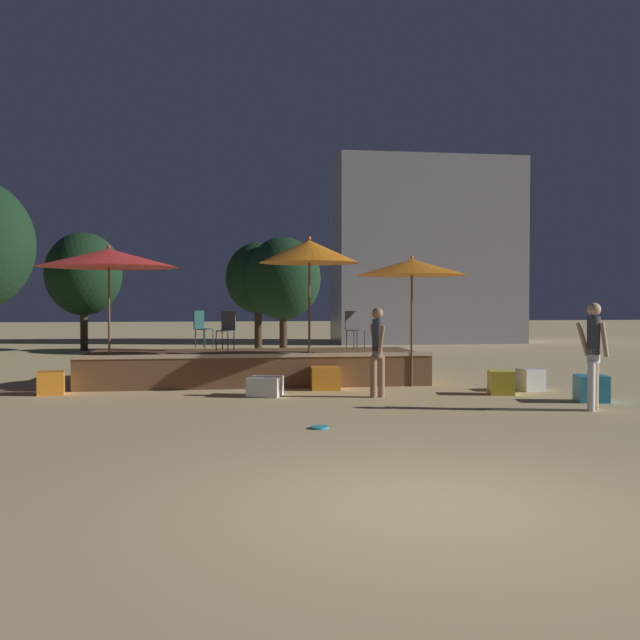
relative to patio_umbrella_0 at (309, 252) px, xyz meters
The scene contains 21 objects.
ground_plane 9.64m from the patio_umbrella_0, 90.15° to the right, with size 120.00×120.00×0.00m, color tan.
wooden_deck 3.16m from the patio_umbrella_0, 130.56° to the left, with size 7.74×3.12×0.75m.
patio_umbrella_0 is the anchor object (origin of this frame).
patio_umbrella_1 4.25m from the patio_umbrella_0, behind, with size 2.93×2.93×3.06m.
patio_umbrella_2 2.29m from the patio_umbrella_0, ahead, with size 2.47×2.47×2.89m.
cube_seat_0 4.92m from the patio_umbrella_0, 25.78° to the right, with size 0.56×0.56×0.48m.
cube_seat_1 2.78m from the patio_umbrella_0, 58.58° to the right, with size 0.63×0.63×0.48m.
cube_seat_2 5.46m from the patio_umbrella_0, 15.46° to the right, with size 0.52×0.52×0.46m.
cube_seat_3 3.27m from the patio_umbrella_0, 127.62° to the right, with size 0.78×0.78×0.38m.
cube_seat_4 6.40m from the patio_umbrella_0, 31.20° to the right, with size 0.63×0.63×0.50m.
cube_seat_5 6.01m from the patio_umbrella_0, behind, with size 0.58×0.58×0.46m.
person_0 2.95m from the patio_umbrella_0, 58.90° to the right, with size 0.30×0.58×1.76m.
person_1 6.29m from the patio_umbrella_0, 42.16° to the right, with size 0.45×0.47×1.86m.
bistro_chair_0 2.69m from the patio_umbrella_0, 147.82° to the left, with size 0.46×0.46×0.90m.
bistro_chair_1 2.30m from the patio_umbrella_0, 41.66° to the left, with size 0.45×0.45×0.90m.
bistro_chair_2 3.62m from the patio_umbrella_0, 138.25° to the left, with size 0.48×0.48×0.90m.
frisbee_disc 5.91m from the patio_umbrella_0, 95.37° to the right, with size 0.27×0.27×0.03m.
background_tree_0 11.17m from the patio_umbrella_0, 92.77° to the left, with size 2.40×2.40×4.07m.
background_tree_2 10.08m from the patio_umbrella_0, 88.25° to the left, with size 2.70×2.70×4.19m.
background_tree_4 14.43m from the patio_umbrella_0, 119.40° to the left, with size 2.86×2.86×4.50m.
distant_building 17.55m from the patio_umbrella_0, 65.16° to the left, with size 8.40×3.14×8.28m.
Camera 1 is at (-1.90, -6.31, 1.89)m, focal length 40.00 mm.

